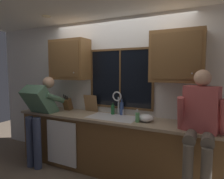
% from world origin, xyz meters
% --- Properties ---
extents(back_wall, '(5.68, 0.12, 2.55)m').
position_xyz_m(back_wall, '(0.00, 0.06, 1.27)').
color(back_wall, silver).
rests_on(back_wall, floor).
extents(ceiling_downlight_left, '(0.14, 0.14, 0.01)m').
position_xyz_m(ceiling_downlight_left, '(-0.98, -0.60, 2.54)').
color(ceiling_downlight_left, '#FFEAB2').
extents(window_glass, '(1.10, 0.02, 0.95)m').
position_xyz_m(window_glass, '(0.07, -0.01, 1.52)').
color(window_glass, black).
extents(window_frame_top, '(1.17, 0.02, 0.04)m').
position_xyz_m(window_frame_top, '(0.07, -0.02, 2.02)').
color(window_frame_top, brown).
extents(window_frame_bottom, '(1.17, 0.02, 0.04)m').
position_xyz_m(window_frame_bottom, '(0.07, -0.02, 1.03)').
color(window_frame_bottom, brown).
extents(window_frame_left, '(0.04, 0.02, 0.95)m').
position_xyz_m(window_frame_left, '(-0.49, -0.02, 1.52)').
color(window_frame_left, brown).
extents(window_frame_right, '(0.03, 0.02, 0.95)m').
position_xyz_m(window_frame_right, '(0.64, -0.02, 1.52)').
color(window_frame_right, brown).
extents(window_mullion_center, '(0.02, 0.02, 0.95)m').
position_xyz_m(window_mullion_center, '(0.07, -0.02, 1.52)').
color(window_mullion_center, brown).
extents(lower_cabinet_run, '(3.28, 0.58, 0.88)m').
position_xyz_m(lower_cabinet_run, '(0.00, -0.29, 0.44)').
color(lower_cabinet_run, brown).
rests_on(lower_cabinet_run, floor).
extents(countertop, '(3.34, 0.62, 0.04)m').
position_xyz_m(countertop, '(0.00, -0.31, 0.90)').
color(countertop, gray).
rests_on(countertop, lower_cabinet_run).
extents(dishwasher_front, '(0.60, 0.02, 0.74)m').
position_xyz_m(dishwasher_front, '(-0.73, -0.61, 0.46)').
color(dishwasher_front, white).
extents(upper_cabinet_left, '(0.73, 0.36, 0.72)m').
position_xyz_m(upper_cabinet_left, '(-0.87, -0.17, 1.86)').
color(upper_cabinet_left, brown).
extents(upper_cabinet_right, '(0.73, 0.36, 0.72)m').
position_xyz_m(upper_cabinet_right, '(1.02, -0.17, 1.86)').
color(upper_cabinet_right, brown).
extents(sink, '(0.80, 0.46, 0.21)m').
position_xyz_m(sink, '(0.07, -0.30, 0.82)').
color(sink, '#B7B7BC').
rests_on(sink, lower_cabinet_run).
extents(faucet, '(0.18, 0.09, 0.40)m').
position_xyz_m(faucet, '(0.08, -0.12, 1.17)').
color(faucet, silver).
rests_on(faucet, countertop).
extents(person_standing, '(0.53, 0.69, 1.55)m').
position_xyz_m(person_standing, '(-1.21, -0.61, 0.96)').
color(person_standing, '#384260').
rests_on(person_standing, floor).
extents(person_sitting_on_counter, '(0.54, 0.64, 1.26)m').
position_xyz_m(person_sitting_on_counter, '(1.37, -0.57, 1.10)').
color(person_sitting_on_counter, '#595147').
rests_on(person_sitting_on_counter, countertop).
extents(knife_block, '(0.12, 0.18, 0.32)m').
position_xyz_m(knife_block, '(-0.93, -0.18, 1.03)').
color(knife_block, brown).
rests_on(knife_block, countertop).
extents(cutting_board, '(0.26, 0.08, 0.30)m').
position_xyz_m(cutting_board, '(-0.48, -0.08, 1.07)').
color(cutting_board, '#997047').
rests_on(cutting_board, countertop).
extents(mixing_bowl, '(0.23, 0.23, 0.11)m').
position_xyz_m(mixing_bowl, '(0.63, -0.32, 0.97)').
color(mixing_bowl, silver).
rests_on(mixing_bowl, countertop).
extents(soap_dispenser, '(0.06, 0.07, 0.20)m').
position_xyz_m(soap_dispenser, '(0.53, -0.41, 0.99)').
color(soap_dispenser, '#59A566').
rests_on(soap_dispenser, countertop).
extents(bottle_green_glass, '(0.06, 0.06, 0.28)m').
position_xyz_m(bottle_green_glass, '(0.13, -0.08, 1.03)').
color(bottle_green_glass, '#334C8C').
rests_on(bottle_green_glass, countertop).
extents(bottle_tall_clear, '(0.06, 0.06, 0.21)m').
position_xyz_m(bottle_tall_clear, '(-0.02, -0.11, 1.01)').
color(bottle_tall_clear, '#1E592D').
rests_on(bottle_tall_clear, countertop).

